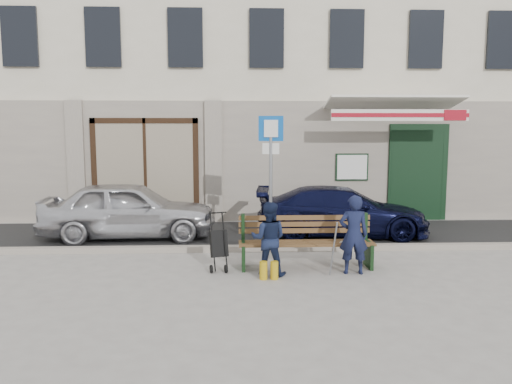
{
  "coord_description": "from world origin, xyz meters",
  "views": [
    {
      "loc": [
        -0.82,
        -8.37,
        2.46
      ],
      "look_at": [
        -0.41,
        1.6,
        1.2
      ],
      "focal_mm": 35.0,
      "sensor_mm": 36.0,
      "label": 1
    }
  ],
  "objects": [
    {
      "name": "woman",
      "position": [
        -0.27,
        -0.15,
        0.63
      ],
      "size": [
        0.68,
        0.58,
        1.25
      ],
      "primitive_type": "imported",
      "rotation": [
        0.0,
        0.0,
        2.96
      ],
      "color": "#141C38",
      "rests_on": "ground"
    },
    {
      "name": "asphalt_lane",
      "position": [
        0.0,
        3.1,
        0.01
      ],
      "size": [
        60.0,
        3.2,
        0.01
      ],
      "primitive_type": "cube",
      "color": "#282828",
      "rests_on": "ground"
    },
    {
      "name": "curb",
      "position": [
        0.0,
        1.5,
        0.06
      ],
      "size": [
        60.0,
        0.18,
        0.12
      ],
      "primitive_type": "cube",
      "color": "#9E9384",
      "rests_on": "ground"
    },
    {
      "name": "car_silver",
      "position": [
        -3.23,
        2.84,
        0.66
      ],
      "size": [
        3.92,
        1.73,
        1.31
      ],
      "primitive_type": "imported",
      "rotation": [
        0.0,
        0.0,
        1.62
      ],
      "color": "silver",
      "rests_on": "ground"
    },
    {
      "name": "man",
      "position": [
        1.18,
        -0.12,
        0.68
      ],
      "size": [
        0.52,
        0.36,
        1.36
      ],
      "primitive_type": "imported",
      "rotation": [
        0.0,
        0.0,
        3.07
      ],
      "color": "#131835",
      "rests_on": "ground"
    },
    {
      "name": "car_navy",
      "position": [
        1.63,
        2.94,
        0.57
      ],
      "size": [
        4.06,
        1.95,
        1.14
      ],
      "primitive_type": "imported",
      "rotation": [
        0.0,
        0.0,
        1.48
      ],
      "color": "black",
      "rests_on": "ground"
    },
    {
      "name": "building",
      "position": [
        0.01,
        8.45,
        4.97
      ],
      "size": [
        20.0,
        8.27,
        10.0
      ],
      "color": "beige",
      "rests_on": "ground"
    },
    {
      "name": "ground",
      "position": [
        0.0,
        0.0,
        0.0
      ],
      "size": [
        80.0,
        80.0,
        0.0
      ],
      "primitive_type": "plane",
      "color": "#9E9991",
      "rests_on": "ground"
    },
    {
      "name": "bench",
      "position": [
        0.38,
        0.27,
        0.46
      ],
      "size": [
        2.4,
        1.17,
        0.98
      ],
      "color": "brown",
      "rests_on": "ground"
    },
    {
      "name": "parking_sign",
      "position": [
        -0.11,
        1.74,
        1.83
      ],
      "size": [
        0.5,
        0.15,
        2.72
      ],
      "rotation": [
        0.0,
        0.0,
        -0.23
      ],
      "color": "gray",
      "rests_on": "ground"
    },
    {
      "name": "stroller",
      "position": [
        -1.12,
        0.18,
        0.45
      ],
      "size": [
        0.36,
        0.46,
        1.01
      ],
      "rotation": [
        0.0,
        0.0,
        0.31
      ],
      "color": "black",
      "rests_on": "ground"
    }
  ]
}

